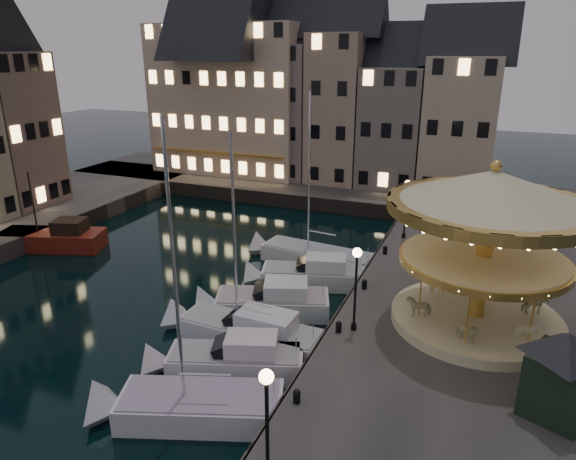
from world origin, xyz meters
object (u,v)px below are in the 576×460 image
at_px(streetlamp_a, 267,413).
at_px(bollard_c, 364,284).
at_px(streetlamp_c, 407,201).
at_px(carousel, 489,220).
at_px(ticket_kiosk, 564,360).
at_px(motorboat_d, 265,303).
at_px(motorboat_a, 187,407).
at_px(bollard_a, 297,395).
at_px(red_fishing_boat, 54,239).
at_px(bollard_b, 339,326).
at_px(streetlamp_b, 356,277).
at_px(bollard_d, 385,250).
at_px(motorboat_c, 244,331).
at_px(motorboat_f, 311,256).
at_px(motorboat_b, 227,361).
at_px(motorboat_e, 307,275).

distance_m(streetlamp_a, bollard_c, 14.71).
relative_size(streetlamp_c, carousel, 0.45).
xyz_separation_m(carousel, ticket_kiosk, (3.01, -5.82, -3.03)).
height_order(bollard_c, motorboat_d, motorboat_d).
bearing_deg(motorboat_a, ticket_kiosk, 16.43).
bearing_deg(bollard_a, ticket_kiosk, 18.07).
relative_size(motorboat_a, red_fishing_boat, 1.60).
bearing_deg(bollard_c, bollard_b, -90.00).
bearing_deg(bollard_c, red_fishing_boat, 178.22).
relative_size(streetlamp_a, streetlamp_b, 1.00).
bearing_deg(red_fishing_boat, streetlamp_c, 18.99).
distance_m(bollard_c, carousel, 7.98).
relative_size(streetlamp_b, ticket_kiosk, 1.08).
bearing_deg(streetlamp_b, bollard_b, -140.19).
xyz_separation_m(motorboat_a, carousel, (10.23, 9.72, 6.08)).
height_order(bollard_a, bollard_d, same).
height_order(streetlamp_c, motorboat_d, streetlamp_c).
distance_m(motorboat_c, ticket_kiosk, 14.11).
height_order(streetlamp_c, motorboat_c, motorboat_c).
bearing_deg(bollard_b, motorboat_f, 116.23).
distance_m(bollard_b, motorboat_f, 11.36).
relative_size(bollard_a, motorboat_d, 0.08).
bearing_deg(motorboat_d, bollard_a, -58.26).
distance_m(bollard_a, red_fishing_boat, 26.00).
relative_size(streetlamp_a, motorboat_b, 0.59).
xyz_separation_m(bollard_d, motorboat_c, (-4.71, -11.13, -0.92)).
xyz_separation_m(motorboat_e, ticket_kiosk, (13.03, -9.37, 2.95)).
distance_m(bollard_b, bollard_d, 10.50).
bearing_deg(bollard_a, motorboat_e, 108.33).
height_order(streetlamp_c, motorboat_e, streetlamp_c).
distance_m(bollard_a, motorboat_b, 4.92).
height_order(bollard_a, ticket_kiosk, ticket_kiosk).
distance_m(bollard_c, bollard_d, 5.50).
bearing_deg(bollard_a, carousel, 55.76).
bearing_deg(streetlamp_a, motorboat_f, 105.91).
bearing_deg(motorboat_f, streetlamp_a, -74.09).
relative_size(streetlamp_a, motorboat_f, 0.35).
relative_size(bollard_b, motorboat_f, 0.05).
relative_size(bollard_b, carousel, 0.06).
distance_m(streetlamp_c, motorboat_d, 13.18).
distance_m(motorboat_c, carousel, 12.80).
distance_m(motorboat_f, carousel, 14.30).
bearing_deg(ticket_kiosk, motorboat_a, -163.57).
height_order(streetlamp_b, red_fishing_boat, red_fishing_boat).
height_order(carousel, ticket_kiosk, carousel).
bearing_deg(bollard_a, red_fishing_boat, 154.40).
xyz_separation_m(streetlamp_a, motorboat_e, (-4.67, 16.29, -3.38)).
height_order(streetlamp_a, bollard_a, streetlamp_a).
relative_size(motorboat_b, ticket_kiosk, 1.83).
bearing_deg(streetlamp_c, red_fishing_boat, -161.01).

